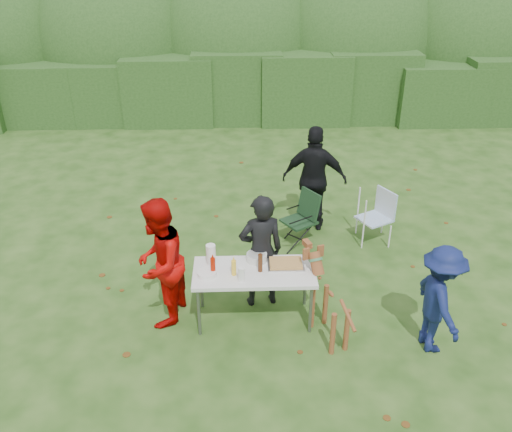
{
  "coord_description": "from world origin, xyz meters",
  "views": [
    {
      "loc": [
        -0.0,
        -5.53,
        4.48
      ],
      "look_at": [
        0.23,
        0.92,
        1.0
      ],
      "focal_mm": 38.0,
      "sensor_mm": 36.0,
      "label": 1
    }
  ],
  "objects_px": {
    "person_cook": "(261,251)",
    "beer_bottle": "(260,263)",
    "person_red_jacket": "(159,263)",
    "paper_towel_roll": "(211,254)",
    "folding_table": "(254,274)",
    "lawn_chair": "(374,217)",
    "camping_chair": "(299,219)",
    "dog": "(330,305)",
    "ketchup_bottle": "(213,266)",
    "child": "(439,300)",
    "mustard_bottle": "(234,268)",
    "person_black_puffy": "(314,179)"
  },
  "relations": [
    {
      "from": "person_red_jacket",
      "to": "camping_chair",
      "type": "relative_size",
      "value": 1.99
    },
    {
      "from": "ketchup_bottle",
      "to": "paper_towel_roll",
      "type": "height_order",
      "value": "paper_towel_roll"
    },
    {
      "from": "camping_chair",
      "to": "beer_bottle",
      "type": "distance_m",
      "value": 2.07
    },
    {
      "from": "child",
      "to": "mustard_bottle",
      "type": "distance_m",
      "value": 2.41
    },
    {
      "from": "camping_chair",
      "to": "beer_bottle",
      "type": "bearing_deg",
      "value": 37.09
    },
    {
      "from": "dog",
      "to": "paper_towel_roll",
      "type": "height_order",
      "value": "same"
    },
    {
      "from": "person_cook",
      "to": "camping_chair",
      "type": "bearing_deg",
      "value": -124.63
    },
    {
      "from": "child",
      "to": "lawn_chair",
      "type": "relative_size",
      "value": 1.62
    },
    {
      "from": "lawn_chair",
      "to": "beer_bottle",
      "type": "xyz_separation_m",
      "value": [
        -1.88,
        -1.92,
        0.43
      ]
    },
    {
      "from": "folding_table",
      "to": "child",
      "type": "bearing_deg",
      "value": -15.65
    },
    {
      "from": "person_cook",
      "to": "dog",
      "type": "relative_size",
      "value": 1.51
    },
    {
      "from": "person_cook",
      "to": "person_red_jacket",
      "type": "relative_size",
      "value": 0.94
    },
    {
      "from": "folding_table",
      "to": "lawn_chair",
      "type": "relative_size",
      "value": 1.76
    },
    {
      "from": "folding_table",
      "to": "beer_bottle",
      "type": "height_order",
      "value": "beer_bottle"
    },
    {
      "from": "person_red_jacket",
      "to": "dog",
      "type": "xyz_separation_m",
      "value": [
        2.05,
        -0.44,
        -0.34
      ]
    },
    {
      "from": "folding_table",
      "to": "ketchup_bottle",
      "type": "distance_m",
      "value": 0.53
    },
    {
      "from": "mustard_bottle",
      "to": "paper_towel_roll",
      "type": "relative_size",
      "value": 0.77
    },
    {
      "from": "person_red_jacket",
      "to": "person_black_puffy",
      "type": "xyz_separation_m",
      "value": [
        2.21,
        2.32,
        0.04
      ]
    },
    {
      "from": "person_red_jacket",
      "to": "mustard_bottle",
      "type": "distance_m",
      "value": 0.92
    },
    {
      "from": "person_cook",
      "to": "camping_chair",
      "type": "height_order",
      "value": "person_cook"
    },
    {
      "from": "beer_bottle",
      "to": "folding_table",
      "type": "bearing_deg",
      "value": 171.94
    },
    {
      "from": "folding_table",
      "to": "person_black_puffy",
      "type": "xyz_separation_m",
      "value": [
        1.05,
        2.37,
        0.19
      ]
    },
    {
      "from": "child",
      "to": "beer_bottle",
      "type": "relative_size",
      "value": 5.73
    },
    {
      "from": "person_red_jacket",
      "to": "paper_towel_roll",
      "type": "relative_size",
      "value": 6.48
    },
    {
      "from": "beer_bottle",
      "to": "paper_towel_roll",
      "type": "distance_m",
      "value": 0.64
    },
    {
      "from": "lawn_chair",
      "to": "ketchup_bottle",
      "type": "distance_m",
      "value": 3.16
    },
    {
      "from": "person_black_puffy",
      "to": "lawn_chair",
      "type": "distance_m",
      "value": 1.12
    },
    {
      "from": "folding_table",
      "to": "person_black_puffy",
      "type": "height_order",
      "value": "person_black_puffy"
    },
    {
      "from": "mustard_bottle",
      "to": "child",
      "type": "bearing_deg",
      "value": -12.35
    },
    {
      "from": "paper_towel_roll",
      "to": "dog",
      "type": "bearing_deg",
      "value": -22.36
    },
    {
      "from": "folding_table",
      "to": "camping_chair",
      "type": "bearing_deg",
      "value": 68.01
    },
    {
      "from": "person_red_jacket",
      "to": "folding_table",
      "type": "bearing_deg",
      "value": 99.67
    },
    {
      "from": "person_cook",
      "to": "beer_bottle",
      "type": "distance_m",
      "value": 0.37
    },
    {
      "from": "person_cook",
      "to": "person_red_jacket",
      "type": "bearing_deg",
      "value": 2.22
    },
    {
      "from": "mustard_bottle",
      "to": "ketchup_bottle",
      "type": "height_order",
      "value": "ketchup_bottle"
    },
    {
      "from": "person_red_jacket",
      "to": "person_cook",
      "type": "bearing_deg",
      "value": 115.65
    },
    {
      "from": "person_red_jacket",
      "to": "paper_towel_roll",
      "type": "bearing_deg",
      "value": 114.9
    },
    {
      "from": "dog",
      "to": "camping_chair",
      "type": "distance_m",
      "value": 2.29
    },
    {
      "from": "ketchup_bottle",
      "to": "person_black_puffy",
      "type": "bearing_deg",
      "value": 57.35
    },
    {
      "from": "folding_table",
      "to": "lawn_chair",
      "type": "bearing_deg",
      "value": 44.21
    },
    {
      "from": "folding_table",
      "to": "child",
      "type": "relative_size",
      "value": 1.09
    },
    {
      "from": "dog",
      "to": "lawn_chair",
      "type": "distance_m",
      "value": 2.53
    },
    {
      "from": "person_cook",
      "to": "lawn_chair",
      "type": "bearing_deg",
      "value": -151.41
    },
    {
      "from": "person_black_puffy",
      "to": "mustard_bottle",
      "type": "height_order",
      "value": "person_black_puffy"
    },
    {
      "from": "person_cook",
      "to": "dog",
      "type": "xyz_separation_m",
      "value": [
        0.79,
        -0.75,
        -0.3
      ]
    },
    {
      "from": "person_black_puffy",
      "to": "beer_bottle",
      "type": "distance_m",
      "value": 2.57
    },
    {
      "from": "child",
      "to": "mustard_bottle",
      "type": "xyz_separation_m",
      "value": [
        -2.35,
        0.51,
        0.15
      ]
    },
    {
      "from": "folding_table",
      "to": "person_cook",
      "type": "xyz_separation_m",
      "value": [
        0.1,
        0.35,
        0.11
      ]
    },
    {
      "from": "folding_table",
      "to": "beer_bottle",
      "type": "distance_m",
      "value": 0.19
    },
    {
      "from": "camping_chair",
      "to": "beer_bottle",
      "type": "height_order",
      "value": "beer_bottle"
    }
  ]
}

